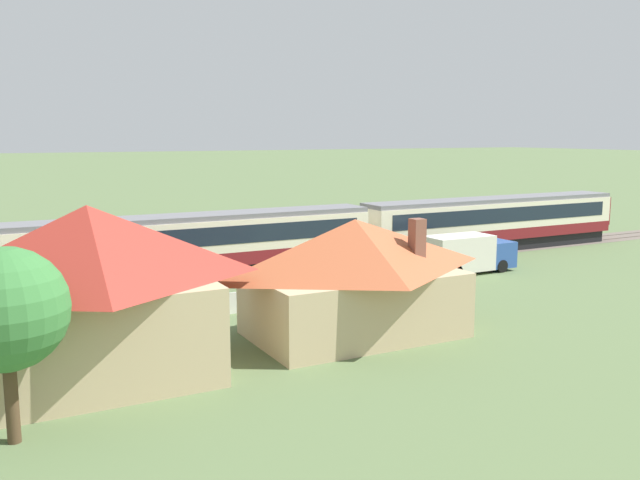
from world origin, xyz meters
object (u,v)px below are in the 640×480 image
at_px(passenger_train, 203,243).
at_px(delivery_truck_blue, 467,253).
at_px(cottage_terracotta_roof, 355,275).
at_px(parked_car_black, 172,296).
at_px(cottage_red_roof, 91,293).
at_px(yard_tree_2, 5,310).

xyz_separation_m(passenger_train, delivery_truck_blue, (15.09, -5.83, -0.95)).
bearing_deg(cottage_terracotta_roof, parked_car_black, 125.52).
xyz_separation_m(cottage_terracotta_roof, delivery_truck_blue, (12.96, 8.13, -1.39)).
height_order(passenger_train, delivery_truck_blue, passenger_train).
bearing_deg(passenger_train, cottage_red_roof, -120.66).
bearing_deg(delivery_truck_blue, parked_car_black, -179.70).
height_order(parked_car_black, yard_tree_2, yard_tree_2).
distance_m(passenger_train, delivery_truck_blue, 16.21).
relative_size(passenger_train, cottage_red_roof, 7.72).
distance_m(cottage_red_roof, parked_car_black, 10.55).
bearing_deg(yard_tree_2, cottage_red_roof, 52.21).
relative_size(parked_car_black, yard_tree_2, 0.75).
bearing_deg(parked_car_black, delivery_truck_blue, -3.90).
bearing_deg(cottage_red_roof, delivery_truck_blue, 20.54).
bearing_deg(passenger_train, yard_tree_2, -122.16).
bearing_deg(parked_car_black, cottage_red_roof, -124.40).
distance_m(cottage_terracotta_roof, yard_tree_2, 14.43).
bearing_deg(cottage_red_roof, parked_car_black, 59.79).
distance_m(passenger_train, cottage_red_roof, 17.19).
bearing_deg(delivery_truck_blue, cottage_red_roof, -159.46).
bearing_deg(passenger_train, cottage_terracotta_roof, -81.33).
bearing_deg(yard_tree_2, delivery_truck_blue, 25.22).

